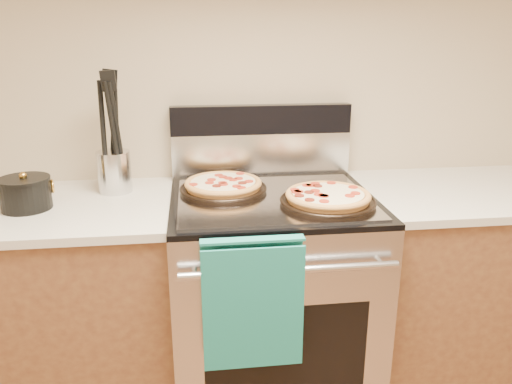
{
  "coord_description": "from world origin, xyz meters",
  "views": [
    {
      "loc": [
        -0.28,
        -0.11,
        1.51
      ],
      "look_at": [
        -0.07,
        1.55,
        0.97
      ],
      "focal_mm": 35.0,
      "sensor_mm": 36.0,
      "label": 1
    }
  ],
  "objects": [
    {
      "name": "pepperoni_pizza_front",
      "position": [
        0.18,
        1.52,
        0.95
      ],
      "size": [
        0.43,
        0.43,
        0.05
      ],
      "primitive_type": null,
      "rotation": [
        0.0,
        0.0,
        -0.32
      ],
      "color": "#BF803A",
      "rests_on": "foil_sheet"
    },
    {
      "name": "dish_towel",
      "position": [
        -0.12,
        1.27,
        0.7
      ],
      "size": [
        0.32,
        0.05,
        0.42
      ],
      "primitive_type": null,
      "color": "#187B75",
      "rests_on": "oven_handle"
    },
    {
      "name": "wall_back",
      "position": [
        0.0,
        2.0,
        1.35
      ],
      "size": [
        4.0,
        0.0,
        4.0
      ],
      "primitive_type": "plane",
      "rotation": [
        1.57,
        0.0,
        0.0
      ],
      "color": "#C3AD8C",
      "rests_on": "ground"
    },
    {
      "name": "cooktop",
      "position": [
        0.0,
        1.65,
        0.91
      ],
      "size": [
        0.76,
        0.68,
        0.02
      ],
      "primitive_type": "cube",
      "color": "black",
      "rests_on": "range_body"
    },
    {
      "name": "countertop_left",
      "position": [
        -0.88,
        1.68,
        0.9
      ],
      "size": [
        1.02,
        0.64,
        0.03
      ],
      "primitive_type": "cube",
      "color": "beige",
      "rests_on": "cabinet_left"
    },
    {
      "name": "countertop_right",
      "position": [
        0.88,
        1.68,
        0.9
      ],
      "size": [
        1.02,
        0.64,
        0.03
      ],
      "primitive_type": "cube",
      "color": "beige",
      "rests_on": "cabinet_right"
    },
    {
      "name": "oven_handle",
      "position": [
        0.0,
        1.27,
        0.8
      ],
      "size": [
        0.7,
        0.03,
        0.03
      ],
      "primitive_type": "cylinder",
      "rotation": [
        0.0,
        1.57,
        0.0
      ],
      "color": "silver",
      "rests_on": "range_body"
    },
    {
      "name": "saucepan",
      "position": [
        -0.88,
        1.65,
        0.96
      ],
      "size": [
        0.22,
        0.22,
        0.1
      ],
      "primitive_type": "cylinder",
      "rotation": [
        0.0,
        0.0,
        0.34
      ],
      "color": "black",
      "rests_on": "countertop_left"
    },
    {
      "name": "pepperoni_pizza_back",
      "position": [
        -0.18,
        1.72,
        0.95
      ],
      "size": [
        0.37,
        0.37,
        0.04
      ],
      "primitive_type": null,
      "rotation": [
        0.0,
        0.0,
        0.14
      ],
      "color": "#BF803A",
      "rests_on": "foil_sheet"
    },
    {
      "name": "backsplash_lower",
      "position": [
        0.0,
        1.96,
        1.01
      ],
      "size": [
        0.76,
        0.06,
        0.18
      ],
      "primitive_type": "cube",
      "color": "silver",
      "rests_on": "cooktop"
    },
    {
      "name": "cabinet_left",
      "position": [
        -0.88,
        1.68,
        0.44
      ],
      "size": [
        1.0,
        0.62,
        0.88
      ],
      "primitive_type": "cube",
      "color": "brown",
      "rests_on": "ground"
    },
    {
      "name": "foil_sheet",
      "position": [
        0.0,
        1.62,
        0.92
      ],
      "size": [
        0.7,
        0.55,
        0.01
      ],
      "primitive_type": "cube",
      "color": "gray",
      "rests_on": "cooktop"
    },
    {
      "name": "oven_window",
      "position": [
        0.0,
        1.31,
        0.45
      ],
      "size": [
        0.56,
        0.01,
        0.4
      ],
      "primitive_type": "cube",
      "color": "black",
      "rests_on": "range_body"
    },
    {
      "name": "utensil_crock",
      "position": [
        -0.6,
        1.82,
        0.99
      ],
      "size": [
        0.13,
        0.13,
        0.16
      ],
      "primitive_type": "cylinder",
      "rotation": [
        0.0,
        0.0,
        0.02
      ],
      "color": "silver",
      "rests_on": "countertop_left"
    },
    {
      "name": "range_body",
      "position": [
        0.0,
        1.65,
        0.45
      ],
      "size": [
        0.76,
        0.68,
        0.9
      ],
      "primitive_type": "cube",
      "color": "#B7B7BC",
      "rests_on": "ground"
    },
    {
      "name": "backsplash_upper",
      "position": [
        0.0,
        1.96,
        1.16
      ],
      "size": [
        0.76,
        0.06,
        0.12
      ],
      "primitive_type": "cube",
      "color": "black",
      "rests_on": "backsplash_lower"
    },
    {
      "name": "cabinet_right",
      "position": [
        0.88,
        1.68,
        0.44
      ],
      "size": [
        1.0,
        0.62,
        0.88
      ],
      "primitive_type": "cube",
      "color": "brown",
      "rests_on": "ground"
    }
  ]
}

